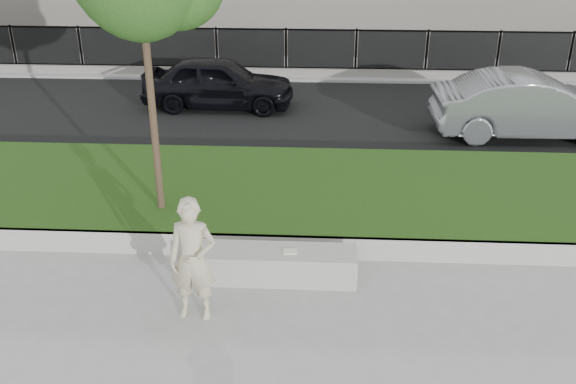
# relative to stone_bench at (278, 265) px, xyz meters

# --- Properties ---
(ground) EXTENTS (90.00, 90.00, 0.00)m
(ground) POSITION_rel_stone_bench_xyz_m (0.06, -0.40, -0.25)
(ground) COLOR gray
(ground) RESTS_ON ground
(grass_bank) EXTENTS (34.00, 4.00, 0.40)m
(grass_bank) POSITION_rel_stone_bench_xyz_m (0.06, 2.60, -0.05)
(grass_bank) COLOR black
(grass_bank) RESTS_ON ground
(grass_kerb) EXTENTS (34.00, 0.08, 0.40)m
(grass_kerb) POSITION_rel_stone_bench_xyz_m (0.06, 0.64, -0.05)
(grass_kerb) COLOR #A7A59D
(grass_kerb) RESTS_ON ground
(street) EXTENTS (34.00, 7.00, 0.04)m
(street) POSITION_rel_stone_bench_xyz_m (0.06, 8.10, -0.23)
(street) COLOR black
(street) RESTS_ON ground
(far_pavement) EXTENTS (34.00, 3.00, 0.12)m
(far_pavement) POSITION_rel_stone_bench_xyz_m (0.06, 12.60, -0.19)
(far_pavement) COLOR gray
(far_pavement) RESTS_ON ground
(iron_fence) EXTENTS (32.00, 0.30, 1.50)m
(iron_fence) POSITION_rel_stone_bench_xyz_m (0.06, 11.60, 0.29)
(iron_fence) COLOR slate
(iron_fence) RESTS_ON far_pavement
(stone_bench) EXTENTS (2.45, 0.61, 0.50)m
(stone_bench) POSITION_rel_stone_bench_xyz_m (0.00, 0.00, 0.00)
(stone_bench) COLOR #A7A59D
(stone_bench) RESTS_ON ground
(man) EXTENTS (0.69, 0.47, 1.84)m
(man) POSITION_rel_stone_bench_xyz_m (-1.11, -1.01, 0.67)
(man) COLOR beige
(man) RESTS_ON ground
(book) EXTENTS (0.23, 0.18, 0.02)m
(book) POSITION_rel_stone_bench_xyz_m (0.19, -0.03, 0.26)
(book) COLOR silver
(book) RESTS_ON stone_bench
(car_dark) EXTENTS (4.15, 1.78, 1.40)m
(car_dark) POSITION_rel_stone_bench_xyz_m (-2.21, 8.46, 0.49)
(car_dark) COLOR black
(car_dark) RESTS_ON street
(car_silver) EXTENTS (4.69, 1.75, 1.53)m
(car_silver) POSITION_rel_stone_bench_xyz_m (5.67, 6.63, 0.56)
(car_silver) COLOR gray
(car_silver) RESTS_ON street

